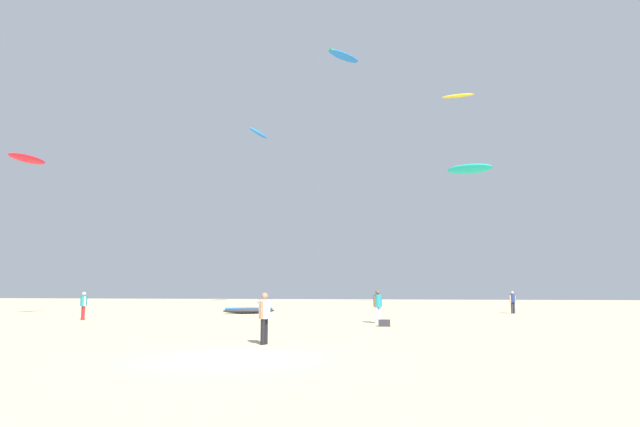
{
  "coord_description": "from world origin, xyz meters",
  "views": [
    {
      "loc": [
        4.12,
        -14.17,
        1.97
      ],
      "look_at": [
        0.0,
        20.64,
        6.76
      ],
      "focal_mm": 29.5,
      "sensor_mm": 36.0,
      "label": 1
    }
  ],
  "objects": [
    {
      "name": "person_midground",
      "position": [
        13.17,
        24.49,
        0.9
      ],
      "size": [
        0.46,
        0.35,
        1.55
      ],
      "rotation": [
        0.0,
        0.0,
        5.21
      ],
      "color": "#2D2D33",
      "rests_on": "ground"
    },
    {
      "name": "cooler_box",
      "position": [
        4.17,
        11.76,
        0.16
      ],
      "size": [
        0.56,
        0.36,
        0.32
      ],
      "primitive_type": "cube",
      "color": "#2D2D33",
      "rests_on": "ground"
    },
    {
      "name": "ground_plane",
      "position": [
        0.0,
        0.0,
        0.0
      ],
      "size": [
        120.0,
        120.0,
        0.0
      ],
      "primitive_type": "plane",
      "color": "#C6B28C"
    },
    {
      "name": "kite_aloft_3",
      "position": [
        12.46,
        35.68,
        12.85
      ],
      "size": [
        4.35,
        2.33,
        1.04
      ],
      "color": "#19B29E"
    },
    {
      "name": "person_foreground",
      "position": [
        0.15,
        3.46,
        1.01
      ],
      "size": [
        0.39,
        0.56,
        1.72
      ],
      "rotation": [
        0.0,
        0.0,
        6.05
      ],
      "color": "black",
      "rests_on": "ground"
    },
    {
      "name": "kite_aloft_2",
      "position": [
        -9.19,
        40.6,
        18.55
      ],
      "size": [
        2.02,
        4.19,
        0.97
      ],
      "color": "blue"
    },
    {
      "name": "kite_aloft_5",
      "position": [
        -17.92,
        15.62,
        9.83
      ],
      "size": [
        1.33,
        2.84,
        0.54
      ],
      "color": "red"
    },
    {
      "name": "person_right",
      "position": [
        -12.88,
        14.44,
        0.92
      ],
      "size": [
        0.41,
        0.39,
        1.58
      ],
      "rotation": [
        0.0,
        0.0,
        3.96
      ],
      "color": "#B21E23",
      "rests_on": "ground"
    },
    {
      "name": "kite_aloft_0",
      "position": [
        0.34,
        39.32,
        26.35
      ],
      "size": [
        3.76,
        4.19,
        0.55
      ],
      "color": "blue"
    },
    {
      "name": "person_left",
      "position": [
        3.85,
        13.85,
        1.0
      ],
      "size": [
        0.44,
        0.43,
        1.72
      ],
      "rotation": [
        0.0,
        0.0,
        2.33
      ],
      "color": "silver",
      "rests_on": "ground"
    },
    {
      "name": "kite_aloft_4",
      "position": [
        11.97,
        38.13,
        20.95
      ],
      "size": [
        3.33,
        1.55,
        0.47
      ],
      "color": "yellow"
    },
    {
      "name": "kite_grounded_near",
      "position": [
        -5.18,
        22.17,
        0.21
      ],
      "size": [
        3.72,
        2.11,
        0.46
      ],
      "color": "#2D2D33",
      "rests_on": "ground"
    }
  ]
}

